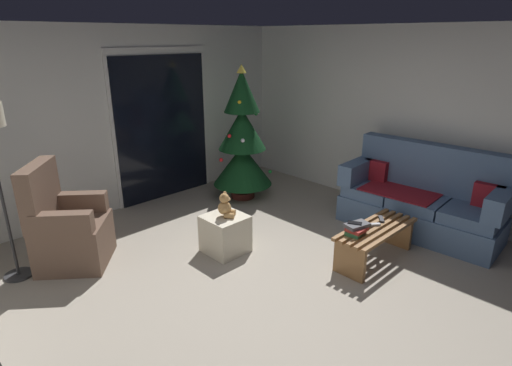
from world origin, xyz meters
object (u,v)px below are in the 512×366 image
(remote_silver, at_px, (373,225))
(christmas_tree, at_px, (242,142))
(couch, at_px, (422,200))
(ottoman, at_px, (225,234))
(cell_phone, at_px, (355,223))
(remote_graphite, at_px, (381,219))
(book_stack, at_px, (356,229))
(coffee_table, at_px, (375,238))
(teddy_bear_honey, at_px, (225,206))
(armchair, at_px, (68,229))

(remote_silver, distance_m, christmas_tree, 2.42)
(couch, height_order, ottoman, couch)
(couch, xyz_separation_m, remote_silver, (-1.08, 0.05, 0.01))
(cell_phone, height_order, ottoman, cell_phone)
(remote_graphite, bearing_deg, remote_silver, -125.76)
(book_stack, xyz_separation_m, cell_phone, (-0.01, 0.02, 0.06))
(cell_phone, bearing_deg, coffee_table, -44.65)
(book_stack, xyz_separation_m, christmas_tree, (0.54, 2.34, 0.42))
(coffee_table, distance_m, remote_silver, 0.15)
(ottoman, bearing_deg, remote_silver, -49.71)
(ottoman, distance_m, teddy_bear_honey, 0.34)
(coffee_table, xyz_separation_m, cell_phone, (-0.29, 0.09, 0.25))
(coffee_table, xyz_separation_m, remote_silver, (0.01, 0.05, 0.14))
(ottoman, bearing_deg, coffee_table, -51.25)
(remote_silver, xyz_separation_m, book_stack, (-0.30, 0.02, 0.05))
(remote_silver, bearing_deg, christmas_tree, 31.77)
(christmas_tree, bearing_deg, remote_silver, -95.82)
(christmas_tree, xyz_separation_m, armchair, (-2.67, -0.14, -0.47))
(christmas_tree, xyz_separation_m, teddy_bear_honey, (-1.29, -1.12, -0.32))
(cell_phone, distance_m, teddy_bear_honey, 1.41)
(cell_phone, height_order, teddy_bear_honey, teddy_bear_honey)
(couch, bearing_deg, cell_phone, 176.18)
(couch, height_order, remote_silver, couch)
(book_stack, distance_m, teddy_bear_honey, 1.44)
(coffee_table, height_order, remote_silver, remote_silver)
(remote_silver, height_order, ottoman, ottoman)
(remote_graphite, distance_m, remote_silver, 0.19)
(armchair, xyz_separation_m, teddy_bear_honey, (1.38, -0.98, 0.16))
(remote_graphite, distance_m, ottoman, 1.77)
(remote_graphite, relative_size, christmas_tree, 0.08)
(couch, height_order, coffee_table, couch)
(remote_silver, distance_m, teddy_bear_honey, 1.63)
(armchair, bearing_deg, coffee_table, -43.34)
(ottoman, xyz_separation_m, teddy_bear_honey, (0.01, -0.01, 0.34))
(remote_graphite, height_order, book_stack, book_stack)
(remote_silver, height_order, christmas_tree, christmas_tree)
(remote_graphite, height_order, ottoman, ottoman)
(cell_phone, relative_size, armchair, 0.13)
(remote_graphite, xyz_separation_m, christmas_tree, (0.05, 2.35, 0.47))
(couch, relative_size, book_stack, 7.01)
(coffee_table, bearing_deg, teddy_bear_honey, 128.75)
(couch, bearing_deg, remote_silver, 177.32)
(book_stack, bearing_deg, remote_silver, -3.71)
(remote_graphite, height_order, teddy_bear_honey, teddy_bear_honey)
(teddy_bear_honey, bearing_deg, christmas_tree, 40.94)
(teddy_bear_honey, bearing_deg, remote_silver, -49.70)
(coffee_table, xyz_separation_m, christmas_tree, (0.26, 2.41, 0.61))
(cell_phone, xyz_separation_m, ottoman, (-0.75, 1.21, -0.29))
(couch, bearing_deg, coffee_table, -179.93)
(cell_phone, bearing_deg, teddy_bear_honey, 94.81)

